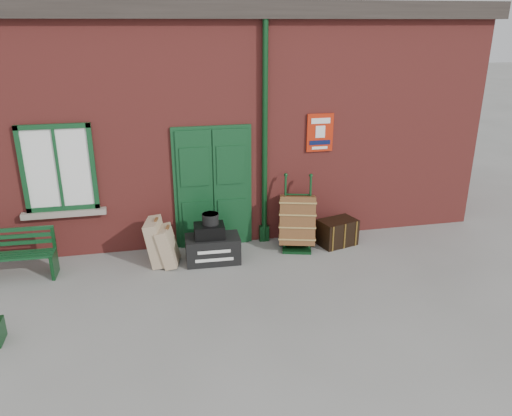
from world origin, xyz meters
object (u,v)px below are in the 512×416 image
object	(u,v)px
bench	(11,253)
houdini_trunk	(213,249)
porter_trolley	(297,221)
dark_trunk	(337,232)

from	to	relation	value
bench	houdini_trunk	world-z (taller)	bench
bench	porter_trolley	size ratio (longest dim) A/B	1.03
houdini_trunk	dark_trunk	xyz separation A→B (m)	(2.39, 0.22, 0.01)
bench	porter_trolley	bearing A→B (deg)	3.62
houdini_trunk	porter_trolley	distance (m)	1.66
porter_trolley	dark_trunk	xyz separation A→B (m)	(0.78, -0.06, -0.27)
porter_trolley	dark_trunk	bearing A→B (deg)	11.37
porter_trolley	bench	bearing A→B (deg)	-162.58
bench	porter_trolley	world-z (taller)	porter_trolley
bench	houdini_trunk	bearing A→B (deg)	-0.38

